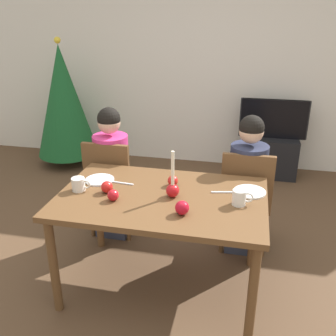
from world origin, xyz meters
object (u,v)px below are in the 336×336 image
(person_right_child, at_px, (246,187))
(tv_stand, at_px, (270,156))
(apple_far_edge, at_px, (113,195))
(chair_right, at_px, (246,195))
(dining_table, at_px, (162,206))
(mug_right, at_px, (240,197))
(chair_left, at_px, (111,182))
(plate_left, at_px, (100,180))
(apple_by_left_plate, at_px, (173,181))
(candle_centerpiece, at_px, (173,187))
(christmas_tree, at_px, (64,101))
(tv, at_px, (274,119))
(mug_left, at_px, (79,184))
(person_left_child, at_px, (112,175))
(apple_near_candle, at_px, (107,187))
(plate_right, at_px, (250,192))
(apple_by_right_mug, at_px, (182,208))

(person_right_child, xyz_separation_m, tv_stand, (0.26, 1.66, -0.33))
(apple_far_edge, bearing_deg, chair_right, 41.01)
(person_right_child, bearing_deg, dining_table, -131.15)
(dining_table, height_order, mug_right, mug_right)
(chair_left, relative_size, plate_left, 4.26)
(apple_by_left_plate, bearing_deg, candle_centerpiece, -78.53)
(apple_by_left_plate, bearing_deg, christmas_tree, 132.78)
(tv, bearing_deg, apple_far_edge, -114.51)
(christmas_tree, bearing_deg, chair_right, -33.11)
(mug_left, bearing_deg, chair_right, 29.83)
(person_left_child, bearing_deg, apple_near_candle, -71.90)
(plate_right, xyz_separation_m, apple_by_left_plate, (-0.54, -0.00, 0.03))
(chair_left, relative_size, mug_right, 6.66)
(person_left_child, xyz_separation_m, apple_by_left_plate, (0.64, -0.47, 0.22))
(plate_right, bearing_deg, tv, 83.67)
(mug_right, bearing_deg, chair_right, 86.16)
(christmas_tree, xyz_separation_m, apple_by_right_mug, (1.95, -2.34, -0.04))
(chair_left, xyz_separation_m, christmas_tree, (-1.17, 1.52, 0.32))
(tv_stand, bearing_deg, chair_right, -98.62)
(person_right_child, height_order, apple_by_left_plate, person_right_child)
(christmas_tree, bearing_deg, apple_near_candle, -57.22)
(apple_near_candle, bearing_deg, apple_by_left_plate, 26.25)
(person_right_child, height_order, apple_by_right_mug, person_right_child)
(person_right_child, relative_size, tv, 1.48)
(tv, bearing_deg, person_left_child, -130.38)
(person_left_child, bearing_deg, apple_far_edge, -68.76)
(tv_stand, xyz_separation_m, apple_by_right_mug, (-0.64, -2.52, 0.55))
(chair_right, distance_m, person_right_child, 0.07)
(chair_left, xyz_separation_m, tv, (1.41, 1.69, 0.20))
(chair_left, xyz_separation_m, apple_by_right_mug, (0.78, -0.83, 0.28))
(chair_right, bearing_deg, mug_right, -93.84)
(mug_right, bearing_deg, candle_centerpiece, 177.27)
(plate_left, height_order, apple_by_left_plate, apple_by_left_plate)
(apple_near_candle, bearing_deg, chair_left, 108.95)
(chair_right, distance_m, person_left_child, 1.16)
(mug_right, relative_size, apple_by_right_mug, 1.52)
(apple_far_edge, bearing_deg, apple_by_right_mug, -9.85)
(christmas_tree, relative_size, apple_by_right_mug, 18.10)
(candle_centerpiece, distance_m, mug_right, 0.44)
(candle_centerpiece, relative_size, mug_right, 2.41)
(plate_right, xyz_separation_m, mug_right, (-0.06, -0.19, 0.05))
(tv, height_order, apple_far_edge, tv)
(candle_centerpiece, distance_m, apple_by_right_mug, 0.25)
(tv, relative_size, plate_right, 3.59)
(tv_stand, bearing_deg, apple_by_left_plate, -109.99)
(chair_left, height_order, apple_by_left_plate, chair_left)
(dining_table, bearing_deg, apple_by_left_plate, 76.44)
(person_right_child, xyz_separation_m, apple_far_edge, (-0.85, -0.78, 0.22))
(plate_left, xyz_separation_m, apple_by_right_mug, (0.68, -0.36, 0.04))
(chair_left, relative_size, plate_right, 4.09)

